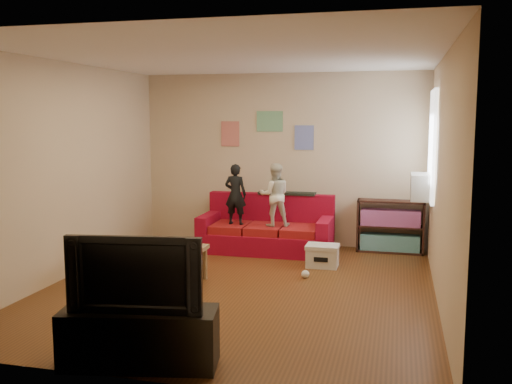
% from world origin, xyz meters
% --- Properties ---
extents(room_shell, '(4.52, 5.02, 2.72)m').
position_xyz_m(room_shell, '(0.00, 0.00, 1.35)').
color(room_shell, brown).
rests_on(room_shell, ground).
extents(sofa, '(1.97, 0.91, 0.87)m').
position_xyz_m(sofa, '(-0.11, 1.96, 0.29)').
color(sofa, maroon).
rests_on(sofa, ground).
extents(child_a, '(0.34, 0.23, 0.91)m').
position_xyz_m(child_a, '(-0.57, 1.79, 0.87)').
color(child_a, black).
rests_on(child_a, sofa).
extents(child_b, '(0.54, 0.47, 0.93)m').
position_xyz_m(child_b, '(0.03, 1.79, 0.88)').
color(child_b, silver).
rests_on(child_b, sofa).
extents(coffee_table, '(0.98, 0.54, 0.44)m').
position_xyz_m(coffee_table, '(-0.97, 0.03, 0.38)').
color(coffee_table, '#937750').
rests_on(coffee_table, ground).
extents(remote, '(0.19, 0.15, 0.02)m').
position_xyz_m(remote, '(-1.22, -0.09, 0.45)').
color(remote, black).
rests_on(remote, coffee_table).
extents(game_controller, '(0.14, 0.07, 0.03)m').
position_xyz_m(game_controller, '(-0.77, 0.08, 0.46)').
color(game_controller, silver).
rests_on(game_controller, coffee_table).
extents(bookshelf, '(0.98, 0.30, 0.79)m').
position_xyz_m(bookshelf, '(1.70, 2.30, 0.35)').
color(bookshelf, '#311A12').
rests_on(bookshelf, ground).
extents(window, '(0.04, 1.08, 1.48)m').
position_xyz_m(window, '(2.22, 1.65, 1.64)').
color(window, white).
rests_on(window, room_shell).
extents(ac_unit, '(0.28, 0.55, 0.35)m').
position_xyz_m(ac_unit, '(2.10, 1.65, 1.08)').
color(ac_unit, '#B7B2A3').
rests_on(ac_unit, window).
extents(artwork_left, '(0.30, 0.01, 0.40)m').
position_xyz_m(artwork_left, '(-0.85, 2.48, 1.75)').
color(artwork_left, '#D87266').
rests_on(artwork_left, room_shell).
extents(artwork_center, '(0.42, 0.01, 0.32)m').
position_xyz_m(artwork_center, '(-0.20, 2.48, 1.95)').
color(artwork_center, '#72B27F').
rests_on(artwork_center, room_shell).
extents(artwork_right, '(0.30, 0.01, 0.38)m').
position_xyz_m(artwork_right, '(0.35, 2.48, 1.70)').
color(artwork_right, '#727FCC').
rests_on(artwork_right, room_shell).
extents(file_box, '(0.44, 0.33, 0.30)m').
position_xyz_m(file_box, '(0.83, 1.21, 0.15)').
color(file_box, silver).
rests_on(file_box, ground).
extents(tv_stand, '(1.32, 0.65, 0.47)m').
position_xyz_m(tv_stand, '(-0.21, -2.25, 0.24)').
color(tv_stand, black).
rests_on(tv_stand, ground).
extents(television, '(1.10, 0.30, 0.63)m').
position_xyz_m(television, '(-0.21, -2.25, 0.79)').
color(television, black).
rests_on(television, tv_stand).
extents(tissue, '(0.13, 0.13, 0.10)m').
position_xyz_m(tissue, '(0.69, 0.60, 0.05)').
color(tissue, white).
rests_on(tissue, ground).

